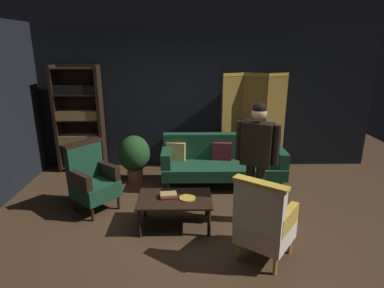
% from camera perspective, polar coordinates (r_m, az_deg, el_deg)
% --- Properties ---
extents(ground_plane, '(10.00, 10.00, 0.00)m').
position_cam_1_polar(ground_plane, '(4.58, 0.17, -14.45)').
color(ground_plane, '#3D2819').
extents(back_wall, '(7.20, 0.10, 2.80)m').
position_cam_1_polar(back_wall, '(6.43, -0.25, 8.20)').
color(back_wall, black).
rests_on(back_wall, ground_plane).
extents(folding_screen, '(1.28, 0.22, 1.90)m').
position_cam_1_polar(folding_screen, '(6.44, 10.85, 4.13)').
color(folding_screen, olive).
rests_on(folding_screen, ground_plane).
extents(bookshelf, '(0.90, 0.32, 2.05)m').
position_cam_1_polar(bookshelf, '(6.58, -19.35, 4.43)').
color(bookshelf, black).
rests_on(bookshelf, ground_plane).
extents(velvet_couch, '(2.12, 0.78, 0.88)m').
position_cam_1_polar(velvet_couch, '(5.73, 5.40, -2.79)').
color(velvet_couch, black).
rests_on(velvet_couch, ground_plane).
extents(coffee_table, '(1.00, 0.64, 0.42)m').
position_cam_1_polar(coffee_table, '(4.44, -3.07, -10.06)').
color(coffee_table, black).
rests_on(coffee_table, ground_plane).
extents(armchair_gilt_accent, '(0.81, 0.81, 1.04)m').
position_cam_1_polar(armchair_gilt_accent, '(3.82, 12.59, -13.31)').
color(armchair_gilt_accent, gold).
rests_on(armchair_gilt_accent, ground_plane).
extents(armchair_wing_left, '(0.81, 0.81, 1.04)m').
position_cam_1_polar(armchair_wing_left, '(5.05, -17.32, -5.92)').
color(armchair_wing_left, black).
rests_on(armchair_wing_left, ground_plane).
extents(standing_figure, '(0.53, 0.37, 1.70)m').
position_cam_1_polar(standing_figure, '(4.38, 11.40, -1.53)').
color(standing_figure, black).
rests_on(standing_figure, ground_plane).
extents(potted_plant, '(0.57, 0.57, 0.86)m').
position_cam_1_polar(potted_plant, '(5.88, -10.21, -2.00)').
color(potted_plant, brown).
rests_on(potted_plant, ground_plane).
extents(book_red_leather, '(0.23, 0.20, 0.03)m').
position_cam_1_polar(book_red_leather, '(4.44, -4.19, -9.23)').
color(book_red_leather, maroon).
rests_on(book_red_leather, coffee_table).
extents(book_tan_leather, '(0.24, 0.18, 0.03)m').
position_cam_1_polar(book_tan_leather, '(4.43, -4.20, -8.90)').
color(book_tan_leather, '#9E7A47').
rests_on(book_tan_leather, book_red_leather).
extents(brass_tray, '(0.22, 0.22, 0.02)m').
position_cam_1_polar(brass_tray, '(4.39, -0.83, -9.55)').
color(brass_tray, gold).
rests_on(brass_tray, coffee_table).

